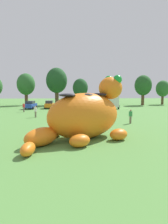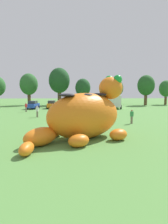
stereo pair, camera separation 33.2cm
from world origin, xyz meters
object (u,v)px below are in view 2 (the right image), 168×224
car_orange (52,104)px  car_yellow (87,105)px  car_blue (33,105)px  spectator_wandering (103,112)px  giant_inflatable_creature (84,115)px  spectator_far_side (132,117)px  spectator_by_cars (26,107)px  car_black (71,105)px  box_truck (115,101)px  spectator_mid_field (64,106)px  spectator_near_inflatable (37,112)px

car_orange → car_yellow: (7.75, -1.18, 0.00)m
car_orange → car_yellow: bearing=-8.7°
car_blue → spectator_wandering: 19.46m
giant_inflatable_creature → spectator_far_side: giant_inflatable_creature is taller
spectator_by_cars → car_black: bearing=37.5°
car_black → car_yellow: 3.60m
car_black → giant_inflatable_creature: bearing=-86.3°
car_orange → spectator_by_cars: bearing=-119.1°
giant_inflatable_creature → car_black: giant_inflatable_creature is taller
car_orange → spectator_far_side: car_orange is taller
box_truck → spectator_wandering: (-4.70, -15.14, -0.75)m
spectator_by_cars → giant_inflatable_creature: bearing=-65.0°
spectator_mid_field → spectator_by_cars: (-6.79, -2.19, 0.00)m
car_orange → box_truck: 13.97m
spectator_by_cars → box_truck: bearing=20.7°
giant_inflatable_creature → box_truck: size_ratio=1.36×
giant_inflatable_creature → car_orange: (-5.92, 28.20, -1.11)m
spectator_near_inflatable → spectator_mid_field: size_ratio=1.00×
spectator_mid_field → spectator_far_side: 18.49m
car_yellow → spectator_far_side: 20.24m
giant_inflatable_creature → car_black: size_ratio=2.14×
car_blue → car_black: bearing=1.7°
car_orange → car_yellow: size_ratio=0.96×
spectator_mid_field → car_black: bearing=72.0°
spectator_by_cars → spectator_far_side: same height
giant_inflatable_creature → spectator_mid_field: (-3.07, 23.32, -1.12)m
spectator_mid_field → spectator_wandering: size_ratio=1.00×
spectator_mid_field → spectator_by_cars: 7.13m
box_truck → spectator_far_side: bearing=-95.5°
spectator_mid_field → spectator_wandering: 12.36m
car_black → spectator_near_inflatable: 14.61m
spectator_by_cars → car_blue: bearing=89.4°
spectator_by_cars → spectator_wandering: same height
car_black → spectator_near_inflatable: (-4.65, -13.85, -0.01)m
car_blue → spectator_mid_field: (6.73, -3.79, -0.01)m
spectator_near_inflatable → spectator_by_cars: bearing=114.3°
giant_inflatable_creature → car_yellow: 27.11m
car_black → spectator_by_cars: size_ratio=2.45×
spectator_mid_field → spectator_far_side: (9.11, -16.10, 0.00)m
giant_inflatable_creature → spectator_far_side: (6.03, 7.22, -1.12)m
car_yellow → box_truck: (6.20, 0.86, 0.74)m
spectator_mid_field → car_orange: bearing=120.2°
box_truck → spectator_mid_field: 12.03m
giant_inflatable_creature → car_blue: size_ratio=2.10×
car_yellow → spectator_near_inflatable: size_ratio=2.50×
car_orange → car_yellow: same height
spectator_near_inflatable → spectator_mid_field: 10.37m
spectator_near_inflatable → car_orange: bearing=88.1°
giant_inflatable_creature → car_yellow: giant_inflatable_creature is taller
box_truck → spectator_by_cars: size_ratio=3.85×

